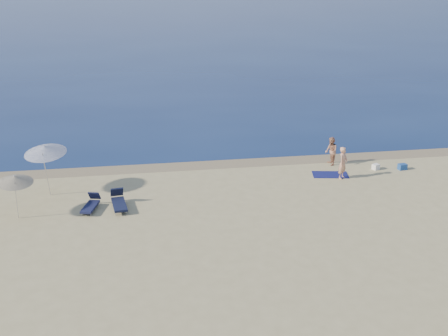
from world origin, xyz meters
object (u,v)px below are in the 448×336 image
object	(u,v)px
person_right	(331,151)
person_left	(343,163)
umbrella_near	(45,150)
blue_cooler	(402,167)

from	to	relation	value
person_right	person_left	bearing A→B (deg)	-1.71
person_left	umbrella_near	bearing A→B (deg)	133.23
person_left	blue_cooler	xyz separation A→B (m)	(3.71, 0.72, -0.69)
person_left	person_right	size ratio (longest dim) A/B	1.08
person_right	blue_cooler	size ratio (longest dim) A/B	3.54
person_right	blue_cooler	bearing A→B (deg)	70.38
person_left	blue_cooler	world-z (taller)	person_left
blue_cooler	umbrella_near	xyz separation A→B (m)	(-18.49, -0.38, 2.07)
blue_cooler	person_left	bearing A→B (deg)	-178.11
blue_cooler	person_right	bearing A→B (deg)	150.07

